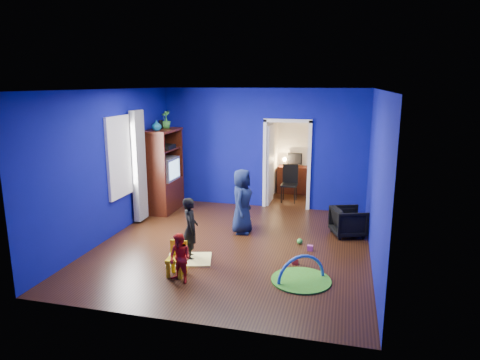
% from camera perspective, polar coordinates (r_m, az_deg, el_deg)
% --- Properties ---
extents(floor, '(5.00, 5.50, 0.01)m').
position_cam_1_polar(floor, '(8.22, -0.85, -8.67)').
color(floor, black).
rests_on(floor, ground).
extents(ceiling, '(5.00, 5.50, 0.01)m').
position_cam_1_polar(ceiling, '(7.65, -0.92, 11.97)').
color(ceiling, white).
rests_on(ceiling, wall_back).
extents(wall_back, '(5.00, 0.02, 2.90)m').
position_cam_1_polar(wall_back, '(10.45, 3.04, 4.20)').
color(wall_back, navy).
rests_on(wall_back, floor).
extents(wall_front, '(5.00, 0.02, 2.90)m').
position_cam_1_polar(wall_front, '(5.28, -8.65, -4.54)').
color(wall_front, navy).
rests_on(wall_front, floor).
extents(wall_left, '(0.02, 5.50, 2.90)m').
position_cam_1_polar(wall_left, '(8.78, -16.85, 2.02)').
color(wall_left, navy).
rests_on(wall_left, floor).
extents(wall_right, '(0.02, 5.50, 2.90)m').
position_cam_1_polar(wall_right, '(7.57, 17.72, 0.29)').
color(wall_right, navy).
rests_on(wall_right, floor).
extents(alcove, '(1.00, 1.75, 2.50)m').
position_cam_1_polar(alcove, '(11.24, 6.90, 3.71)').
color(alcove, silver).
rests_on(alcove, floor).
extents(armchair, '(0.81, 0.80, 0.58)m').
position_cam_1_polar(armchair, '(8.90, 14.25, -5.40)').
color(armchair, black).
rests_on(armchair, floor).
extents(child_black, '(0.41, 0.48, 1.10)m').
position_cam_1_polar(child_black, '(7.50, -6.61, -6.44)').
color(child_black, black).
rests_on(child_black, floor).
extents(child_navy, '(0.43, 0.65, 1.33)m').
position_cam_1_polar(child_navy, '(8.68, 0.28, -2.86)').
color(child_navy, '#0F1337').
rests_on(child_navy, floor).
extents(toddler_red, '(0.46, 0.41, 0.78)m').
position_cam_1_polar(toddler_red, '(6.72, -8.01, -10.30)').
color(toddler_red, '#B21314').
rests_on(toddler_red, floor).
extents(vase, '(0.28, 0.28, 0.24)m').
position_cam_1_polar(vase, '(9.89, -11.08, 7.17)').
color(vase, '#0C5462').
rests_on(vase, tv_armoire).
extents(potted_plant, '(0.29, 0.29, 0.42)m').
position_cam_1_polar(potted_plant, '(10.36, -9.88, 7.96)').
color(potted_plant, '#32802E').
rests_on(potted_plant, tv_armoire).
extents(tv_armoire, '(0.58, 1.14, 1.96)m').
position_cam_1_polar(tv_armoire, '(10.32, -10.12, 1.26)').
color(tv_armoire, '#41110A').
rests_on(tv_armoire, floor).
extents(crt_tv, '(0.46, 0.70, 0.54)m').
position_cam_1_polar(crt_tv, '(10.30, -9.93, 1.47)').
color(crt_tv, silver).
rests_on(crt_tv, tv_armoire).
extents(yellow_blanket, '(0.88, 0.78, 0.03)m').
position_cam_1_polar(yellow_blanket, '(7.60, -6.78, -10.49)').
color(yellow_blanket, '#F2E07A').
rests_on(yellow_blanket, floor).
extents(hopper_ball, '(0.36, 0.36, 0.36)m').
position_cam_1_polar(hopper_ball, '(9.07, 0.35, -5.37)').
color(hopper_ball, yellow).
rests_on(hopper_ball, floor).
extents(kid_chair, '(0.30, 0.30, 0.50)m').
position_cam_1_polar(kid_chair, '(6.99, -8.51, -10.60)').
color(kid_chair, yellow).
rests_on(kid_chair, floor).
extents(play_mat, '(0.93, 0.93, 0.02)m').
position_cam_1_polar(play_mat, '(6.90, 8.14, -13.08)').
color(play_mat, '#499C23').
rests_on(play_mat, floor).
extents(toy_arch, '(0.70, 0.53, 0.83)m').
position_cam_1_polar(toy_arch, '(6.90, 8.14, -13.02)').
color(toy_arch, '#3F8CD8').
rests_on(toy_arch, floor).
extents(window_left, '(0.03, 0.95, 1.55)m').
position_cam_1_polar(window_left, '(9.06, -15.68, 3.05)').
color(window_left, white).
rests_on(window_left, wall_left).
extents(curtain, '(0.14, 0.42, 2.40)m').
position_cam_1_polar(curtain, '(9.53, -13.34, 1.81)').
color(curtain, slate).
rests_on(curtain, floor).
extents(doorway, '(1.16, 0.10, 2.10)m').
position_cam_1_polar(doorway, '(10.42, 6.25, 1.89)').
color(doorway, white).
rests_on(doorway, floor).
extents(study_desk, '(0.88, 0.44, 0.75)m').
position_cam_1_polar(study_desk, '(12.02, 7.18, 0.05)').
color(study_desk, '#3D140A').
rests_on(study_desk, floor).
extents(desk_monitor, '(0.40, 0.05, 0.32)m').
position_cam_1_polar(desk_monitor, '(12.03, 7.33, 2.84)').
color(desk_monitor, black).
rests_on(desk_monitor, study_desk).
extents(desk_lamp, '(0.14, 0.14, 0.14)m').
position_cam_1_polar(desk_lamp, '(12.01, 5.96, 2.77)').
color(desk_lamp, '#FFD88C').
rests_on(desk_lamp, study_desk).
extents(folding_chair, '(0.40, 0.40, 0.92)m').
position_cam_1_polar(folding_chair, '(11.08, 6.58, -0.59)').
color(folding_chair, black).
rests_on(folding_chair, floor).
extents(book_shelf, '(0.88, 0.24, 0.04)m').
position_cam_1_polar(book_shelf, '(11.88, 7.47, 7.92)').
color(book_shelf, white).
rests_on(book_shelf, study_desk).
extents(toy_0, '(0.10, 0.08, 0.10)m').
position_cam_1_polar(toy_0, '(7.47, 7.39, -10.68)').
color(toy_0, red).
rests_on(toy_0, floor).
extents(toy_1, '(0.10, 0.08, 0.10)m').
position_cam_1_polar(toy_1, '(7.15, -7.54, -11.79)').
color(toy_1, yellow).
rests_on(toy_1, floor).
extents(toy_2, '(0.11, 0.11, 0.11)m').
position_cam_1_polar(toy_2, '(8.34, 7.98, -8.08)').
color(toy_2, green).
rests_on(toy_2, floor).
extents(toy_3, '(0.10, 0.08, 0.10)m').
position_cam_1_polar(toy_3, '(8.06, 9.32, -8.94)').
color(toy_3, '#C0488E').
rests_on(toy_3, floor).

